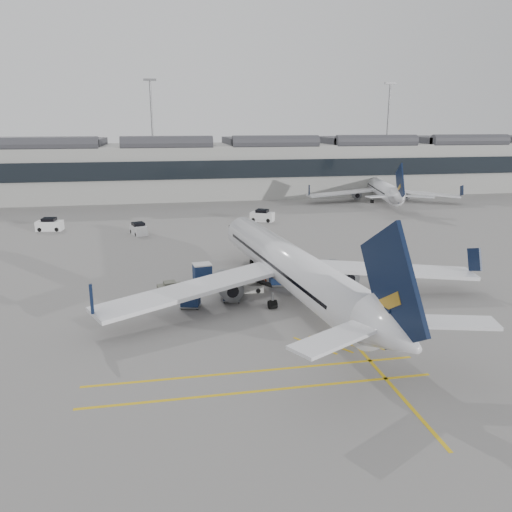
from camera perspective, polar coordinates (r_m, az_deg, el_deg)
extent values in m
plane|color=gray|center=(42.29, -5.31, -6.92)|extent=(220.00, 220.00, 0.00)
cube|color=#9E9E99|center=(111.59, -9.01, 9.64)|extent=(200.00, 20.00, 11.00)
cube|color=black|center=(101.35, -8.83, 9.67)|extent=(200.00, 0.50, 3.60)
cube|color=#38383D|center=(111.19, -9.15, 12.82)|extent=(200.00, 18.00, 1.40)
cylinder|color=slate|center=(125.12, -11.73, 13.30)|extent=(0.44, 0.44, 25.00)
cube|color=slate|center=(125.42, -12.05, 19.10)|extent=(3.00, 0.60, 0.50)
cylinder|color=slate|center=(138.08, 14.75, 13.27)|extent=(0.44, 0.44, 25.00)
cube|color=slate|center=(138.35, 15.12, 18.52)|extent=(3.00, 0.60, 0.50)
cube|color=gold|center=(53.27, 4.41, -2.20)|extent=(0.25, 60.00, 0.01)
cylinder|color=white|center=(45.85, 3.77, -1.03)|extent=(7.49, 29.71, 3.70)
cone|color=white|center=(61.20, -2.05, 3.11)|extent=(4.17, 4.38, 3.70)
cone|color=white|center=(31.45, 15.56, -8.56)|extent=(4.28, 5.16, 3.70)
cube|color=white|center=(42.26, -7.35, -3.80)|extent=(16.60, 10.38, 0.34)
cube|color=white|center=(49.03, 14.59, -1.50)|extent=(17.07, 6.53, 0.34)
cylinder|color=slate|center=(45.05, -3.26, -3.41)|extent=(2.51, 3.78, 2.06)
cylinder|color=slate|center=(49.06, 9.72, -2.05)|extent=(2.51, 3.78, 2.06)
cube|color=black|center=(30.94, 15.32, -3.48)|extent=(1.26, 7.45, 8.23)
cylinder|color=black|center=(56.85, -0.51, -0.71)|extent=(0.35, 0.66, 0.63)
cylinder|color=black|center=(43.69, 1.90, -5.57)|extent=(0.78, 0.87, 0.79)
cylinder|color=black|center=(45.51, 7.75, -4.84)|extent=(0.78, 0.87, 0.79)
cylinder|color=white|center=(105.38, 14.12, 7.51)|extent=(8.43, 25.55, 3.19)
cone|color=white|center=(119.39, 12.63, 8.44)|extent=(3.83, 3.98, 3.19)
cone|color=white|center=(91.13, 16.11, 6.45)|extent=(3.97, 4.65, 3.19)
cube|color=white|center=(102.77, 9.82, 7.12)|extent=(14.66, 4.53, 0.30)
cube|color=white|center=(106.33, 18.50, 6.83)|extent=(14.01, 9.86, 0.30)
cylinder|color=slate|center=(105.01, 11.38, 6.89)|extent=(2.38, 3.36, 1.78)
cylinder|color=slate|center=(107.15, 16.60, 6.72)|extent=(2.38, 3.36, 1.78)
cube|color=black|center=(91.31, 16.14, 7.97)|extent=(1.60, 6.37, 7.10)
cylinder|color=black|center=(115.15, 13.00, 6.98)|extent=(0.35, 0.58, 0.54)
cylinder|color=black|center=(103.20, 13.13, 6.10)|extent=(0.72, 0.79, 0.68)
cylinder|color=black|center=(104.15, 15.43, 6.03)|extent=(0.72, 0.79, 0.68)
cube|color=silver|center=(48.15, -1.54, -3.61)|extent=(4.06, 1.93, 0.72)
cube|color=black|center=(47.97, -0.31, -2.64)|extent=(3.60, 1.47, 1.53)
cube|color=silver|center=(47.87, -2.91, -2.83)|extent=(1.06, 1.43, 0.93)
cylinder|color=black|center=(47.45, -3.23, -4.09)|extent=(0.47, 0.23, 0.46)
cylinder|color=black|center=(48.82, -3.29, -3.53)|extent=(0.47, 0.23, 0.46)
cylinder|color=black|center=(47.62, 0.26, -3.99)|extent=(0.47, 0.23, 0.46)
cylinder|color=black|center=(48.99, 0.10, -3.44)|extent=(0.47, 0.23, 0.46)
cube|color=gray|center=(49.85, 2.61, -3.15)|extent=(2.06, 1.75, 0.14)
cube|color=navy|center=(49.57, 2.62, -2.15)|extent=(1.89, 1.68, 1.66)
cube|color=silver|center=(49.32, 2.63, -1.19)|extent=(1.95, 1.74, 0.11)
cylinder|color=black|center=(49.17, 1.79, -3.50)|extent=(0.26, 0.13, 0.25)
cylinder|color=black|center=(50.36, 1.60, -3.05)|extent=(0.26, 0.13, 0.25)
cylinder|color=black|center=(49.41, 3.63, -3.43)|extent=(0.26, 0.13, 0.25)
cylinder|color=black|center=(50.58, 3.39, -2.98)|extent=(0.26, 0.13, 0.25)
cube|color=gray|center=(45.59, -2.77, -4.98)|extent=(1.84, 1.63, 0.11)
cube|color=navy|center=(45.34, -2.79, -4.10)|extent=(1.69, 1.55, 1.35)
cube|color=silver|center=(45.11, -2.80, -3.25)|extent=(1.75, 1.61, 0.09)
cylinder|color=black|center=(45.20, -3.66, -5.26)|extent=(0.22, 0.14, 0.20)
cylinder|color=black|center=(46.15, -3.52, -4.82)|extent=(0.22, 0.14, 0.20)
cylinder|color=black|center=(45.08, -2.01, -5.30)|extent=(0.22, 0.14, 0.20)
cylinder|color=black|center=(46.04, -1.91, -4.85)|extent=(0.22, 0.14, 0.20)
cube|color=gray|center=(44.45, -7.48, -5.62)|extent=(2.01, 1.80, 0.12)
cube|color=navy|center=(44.17, -7.51, -4.64)|extent=(1.85, 1.71, 1.45)
cube|color=silver|center=(43.92, -7.54, -3.71)|extent=(1.91, 1.77, 0.10)
cylinder|color=black|center=(44.12, -8.51, -5.92)|extent=(0.24, 0.15, 0.22)
cylinder|color=black|center=(45.12, -8.21, -5.42)|extent=(0.24, 0.15, 0.22)
cylinder|color=black|center=(43.83, -6.72, -5.99)|extent=(0.24, 0.15, 0.22)
cylinder|color=black|center=(44.84, -6.45, -5.49)|extent=(0.24, 0.15, 0.22)
cube|color=gray|center=(50.87, -6.13, -2.85)|extent=(2.09, 1.80, 0.13)
cube|color=navy|center=(50.61, -6.16, -1.88)|extent=(1.92, 1.73, 1.63)
cube|color=silver|center=(50.36, -6.18, -0.95)|extent=(1.98, 1.79, 0.11)
cylinder|color=black|center=(50.18, -6.86, -3.22)|extent=(0.26, 0.14, 0.25)
cylinder|color=black|center=(51.33, -7.13, -2.81)|extent=(0.26, 0.14, 0.25)
cylinder|color=black|center=(50.48, -5.11, -3.06)|extent=(0.26, 0.14, 0.25)
cylinder|color=black|center=(51.63, -5.42, -2.65)|extent=(0.26, 0.14, 0.25)
imported|color=#E5600C|center=(48.76, -2.12, -2.78)|extent=(0.65, 0.73, 1.68)
imported|color=#F33E0C|center=(50.08, 0.85, -2.23)|extent=(0.87, 0.69, 1.77)
cube|color=#59594C|center=(47.84, -9.80, -3.79)|extent=(2.46, 1.71, 0.91)
cube|color=#59594C|center=(47.66, -9.83, -3.17)|extent=(1.25, 1.25, 0.45)
cylinder|color=black|center=(47.24, -10.63, -4.39)|extent=(0.54, 0.31, 0.51)
cylinder|color=black|center=(48.34, -10.87, -3.95)|extent=(0.54, 0.31, 0.51)
cylinder|color=black|center=(47.51, -8.69, -4.19)|extent=(0.54, 0.31, 0.51)
cylinder|color=black|center=(48.60, -8.97, -3.75)|extent=(0.54, 0.31, 0.51)
cone|color=#F24C0A|center=(67.03, 2.13, 1.70)|extent=(0.39, 0.39, 0.55)
cone|color=#F24C0A|center=(50.03, 7.84, -3.17)|extent=(0.34, 0.34, 0.48)
cube|color=white|center=(80.99, -22.51, 3.22)|extent=(3.91, 2.27, 1.45)
cube|color=black|center=(80.83, -22.58, 3.83)|extent=(2.05, 1.95, 0.62)
cylinder|color=black|center=(80.70, -23.50, 2.78)|extent=(0.64, 0.30, 0.62)
cylinder|color=black|center=(82.23, -23.13, 3.03)|extent=(0.64, 0.30, 0.62)
cylinder|color=black|center=(79.91, -21.82, 2.84)|extent=(0.64, 0.30, 0.62)
cylinder|color=black|center=(81.46, -21.48, 3.09)|extent=(0.64, 0.30, 0.62)
cube|color=white|center=(74.23, -13.28, 2.93)|extent=(2.73, 3.75, 1.32)
cube|color=black|center=(74.07, -13.32, 3.53)|extent=(2.07, 2.13, 0.56)
cylinder|color=black|center=(73.47, -12.44, 2.55)|extent=(0.38, 0.60, 0.56)
cylinder|color=black|center=(73.04, -13.56, 2.41)|extent=(0.38, 0.60, 0.56)
cylinder|color=black|center=(75.58, -12.98, 2.87)|extent=(0.38, 0.60, 0.56)
cylinder|color=black|center=(75.16, -14.07, 2.73)|extent=(0.38, 0.60, 0.56)
cube|color=white|center=(81.98, 0.72, 4.52)|extent=(4.20, 3.42, 1.46)
cube|color=black|center=(81.82, 0.72, 5.13)|extent=(2.49, 2.45, 0.63)
cylinder|color=black|center=(81.63, -0.30, 4.17)|extent=(0.66, 0.50, 0.63)
cylinder|color=black|center=(83.20, 0.05, 4.38)|extent=(0.66, 0.50, 0.63)
cylinder|color=black|center=(80.92, 1.40, 4.07)|extent=(0.66, 0.50, 0.63)
cylinder|color=black|center=(82.50, 1.72, 4.28)|extent=(0.66, 0.50, 0.63)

